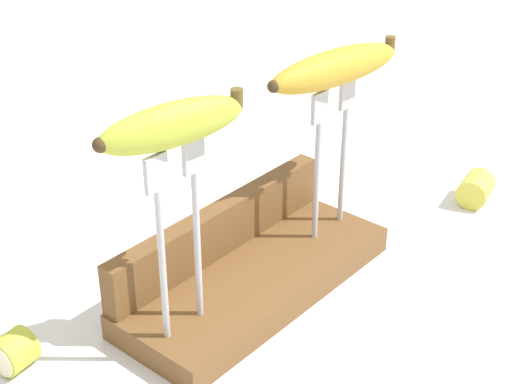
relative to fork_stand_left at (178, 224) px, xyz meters
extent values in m
plane|color=silver|center=(0.13, 0.01, -0.15)|extent=(3.00, 3.00, 0.00)
cube|color=brown|center=(0.13, 0.01, -0.14)|extent=(0.34, 0.14, 0.03)
cube|color=brown|center=(0.13, 0.07, -0.09)|extent=(0.34, 0.02, 0.06)
cylinder|color=#B2B2B7|center=(-0.02, 0.00, -0.04)|extent=(0.01, 0.01, 0.17)
cube|color=#B2B2B7|center=(-0.02, 0.00, 0.06)|extent=(0.03, 0.01, 0.04)
cylinder|color=#B2B2B7|center=(0.02, 0.00, -0.04)|extent=(0.01, 0.01, 0.17)
cube|color=#B2B2B7|center=(0.02, 0.00, 0.06)|extent=(0.03, 0.01, 0.04)
cylinder|color=#B2B2B7|center=(0.22, 0.00, -0.04)|extent=(0.01, 0.01, 0.15)
cube|color=#B2B2B7|center=(0.22, 0.00, 0.05)|extent=(0.03, 0.01, 0.04)
cylinder|color=#B2B2B7|center=(0.28, 0.00, -0.04)|extent=(0.01, 0.01, 0.15)
cube|color=#B2B2B7|center=(0.28, 0.00, 0.05)|extent=(0.03, 0.01, 0.04)
ellipsoid|color=#B2C138|center=(0.00, 0.00, 0.10)|extent=(0.15, 0.07, 0.04)
cylinder|color=brown|center=(0.07, -0.02, 0.11)|extent=(0.01, 0.01, 0.02)
sphere|color=#3F2D19|center=(-0.07, 0.02, 0.10)|extent=(0.01, 0.01, 0.01)
ellipsoid|color=gold|center=(0.25, 0.00, 0.09)|extent=(0.19, 0.08, 0.04)
cylinder|color=brown|center=(0.34, -0.02, 0.10)|extent=(0.01, 0.01, 0.02)
sphere|color=#3F2D19|center=(0.16, 0.02, 0.09)|extent=(0.01, 0.01, 0.01)
cylinder|color=#B2C138|center=(-0.13, 0.11, -0.13)|extent=(0.04, 0.05, 0.04)
cylinder|color=beige|center=(-0.15, 0.11, -0.13)|extent=(0.01, 0.04, 0.04)
cylinder|color=#DBD147|center=(0.48, -0.09, -0.13)|extent=(0.06, 0.05, 0.04)
cylinder|color=beige|center=(0.50, -0.08, -0.13)|extent=(0.01, 0.04, 0.04)
camera|label=1|loc=(-0.45, -0.48, 0.40)|focal=55.94mm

